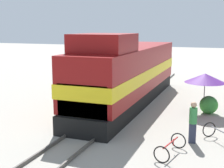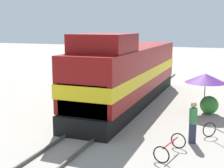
# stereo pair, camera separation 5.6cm
# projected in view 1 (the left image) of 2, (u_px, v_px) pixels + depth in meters

# --- Properties ---
(ground_plane) EXTENTS (120.00, 120.00, 0.00)m
(ground_plane) POSITION_uv_depth(u_px,v_px,m) (118.00, 111.00, 18.82)
(ground_plane) COLOR gray
(rail_near) EXTENTS (0.08, 30.95, 0.15)m
(rail_near) POSITION_uv_depth(u_px,v_px,m) (107.00, 109.00, 19.06)
(rail_near) COLOR #4C4742
(rail_near) RESTS_ON ground_plane
(rail_far) EXTENTS (0.08, 30.95, 0.15)m
(rail_far) POSITION_uv_depth(u_px,v_px,m) (130.00, 111.00, 18.55)
(rail_far) COLOR #4C4742
(rail_far) RESTS_ON ground_plane
(locomotive) EXTENTS (2.98, 14.84, 4.66)m
(locomotive) POSITION_uv_depth(u_px,v_px,m) (128.00, 74.00, 20.09)
(locomotive) COLOR black
(locomotive) RESTS_ON ground_plane
(vendor_umbrella) EXTENTS (2.32, 2.32, 2.36)m
(vendor_umbrella) POSITION_uv_depth(u_px,v_px,m) (205.00, 78.00, 17.91)
(vendor_umbrella) COLOR #4C4C4C
(vendor_umbrella) RESTS_ON ground_plane
(shrub_cluster) EXTENTS (1.05, 1.05, 1.05)m
(shrub_cluster) POSITION_uv_depth(u_px,v_px,m) (209.00, 105.00, 18.13)
(shrub_cluster) COLOR #388C38
(shrub_cluster) RESTS_ON ground_plane
(person_bystander) EXTENTS (0.34, 0.34, 1.85)m
(person_bystander) POSITION_uv_depth(u_px,v_px,m) (193.00, 120.00, 13.49)
(person_bystander) COLOR #2D3347
(person_bystander) RESTS_ON ground_plane
(bicycle) EXTENTS (1.63, 1.81, 0.70)m
(bicycle) POSITION_uv_depth(u_px,v_px,m) (221.00, 135.00, 13.55)
(bicycle) COLOR black
(bicycle) RESTS_ON ground_plane
(bicycle_spare) EXTENTS (1.02, 1.86, 0.66)m
(bicycle_spare) POSITION_uv_depth(u_px,v_px,m) (170.00, 147.00, 12.29)
(bicycle_spare) COLOR black
(bicycle_spare) RESTS_ON ground_plane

